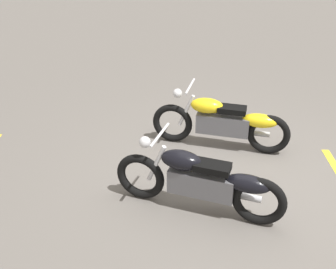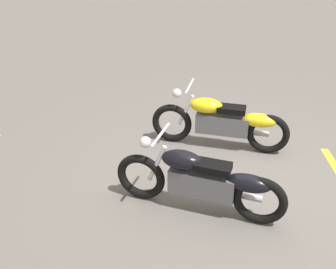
% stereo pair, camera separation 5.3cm
% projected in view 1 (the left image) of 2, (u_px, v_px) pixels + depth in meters
% --- Properties ---
extents(ground_plane, '(60.00, 60.00, 0.00)m').
position_uv_depth(ground_plane, '(234.00, 175.00, 6.02)').
color(ground_plane, '#66605B').
extents(motorcycle_bright_foreground, '(2.21, 0.68, 1.04)m').
position_uv_depth(motorcycle_bright_foreground, '(223.00, 122.00, 6.52)').
color(motorcycle_bright_foreground, black).
rests_on(motorcycle_bright_foreground, ground).
extents(motorcycle_dark_foreground, '(2.18, 0.79, 1.04)m').
position_uv_depth(motorcycle_dark_foreground, '(202.00, 181.00, 5.10)').
color(motorcycle_dark_foreground, black).
rests_on(motorcycle_dark_foreground, ground).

